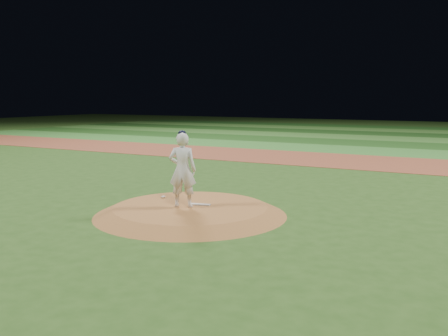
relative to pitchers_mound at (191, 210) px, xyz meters
The scene contains 12 objects.
ground 0.12m from the pitchers_mound, ahead, with size 120.00×120.00×0.00m, color #294E19.
infield_dirt_band 14.00m from the pitchers_mound, 90.00° to the left, with size 70.00×6.00×0.02m, color brown.
outfield_stripe_0 19.50m from the pitchers_mound, 90.00° to the left, with size 70.00×5.00×0.02m, color #34772B.
outfield_stripe_1 24.50m from the pitchers_mound, 90.00° to the left, with size 70.00×5.00×0.02m, color #1D4917.
outfield_stripe_2 29.50m from the pitchers_mound, 90.00° to the left, with size 70.00×5.00×0.02m, color #376F28.
outfield_stripe_3 34.50m from the pitchers_mound, 90.00° to the left, with size 70.00×5.00×0.02m, color #194014.
outfield_stripe_4 39.50m from the pitchers_mound, 90.00° to the left, with size 70.00×5.00×0.02m, color #3A7329.
outfield_stripe_5 44.50m from the pitchers_mound, 90.00° to the left, with size 70.00×5.00×0.02m, color #1E4F19.
pitchers_mound is the anchor object (origin of this frame).
pitching_rubber 0.33m from the pitchers_mound, 61.23° to the left, with size 0.63×0.16×0.03m, color silver.
rosin_bag 1.48m from the pitchers_mound, 157.38° to the left, with size 0.14×0.14×0.08m, color silver.
pitcher_on_mound 1.22m from the pitchers_mound, 129.24° to the right, with size 0.91×0.76×2.18m.
Camera 1 is at (7.53, -11.79, 3.37)m, focal length 40.00 mm.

